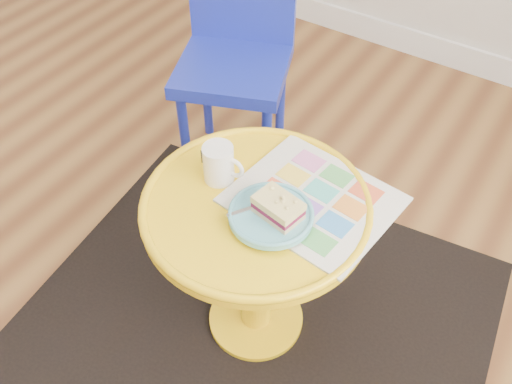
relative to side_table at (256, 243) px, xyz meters
The scene contains 9 objects.
room_walls 1.89m from the side_table, 160.97° to the left, with size 4.00×4.00×4.00m.
rug 0.37m from the side_table, 90.00° to the left, with size 1.30×1.10×0.01m, color black.
side_table is the anchor object (origin of this frame).
chair 0.77m from the side_table, 127.98° to the left, with size 0.46×0.46×0.81m.
newspaper 0.20m from the side_table, 37.65° to the left, with size 0.36×0.30×0.01m, color silver.
mug 0.23m from the side_table, 168.95° to the left, with size 0.11×0.07×0.10m.
plate 0.18m from the side_table, 24.68° to the right, with size 0.19×0.19×0.02m.
cake_slice 0.21m from the side_table, 16.43° to the right, with size 0.12×0.09×0.05m.
fork 0.18m from the side_table, 45.69° to the right, with size 0.09×0.13×0.00m.
Camera 1 is at (1.25, -0.36, 1.49)m, focal length 40.00 mm.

